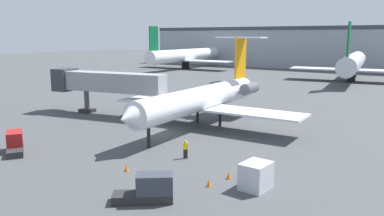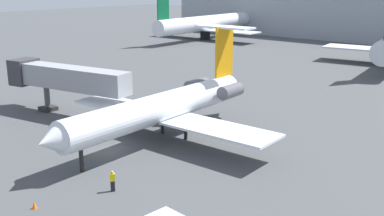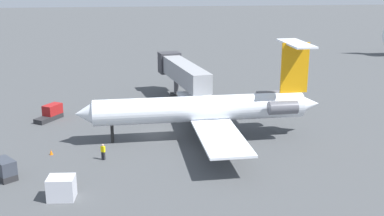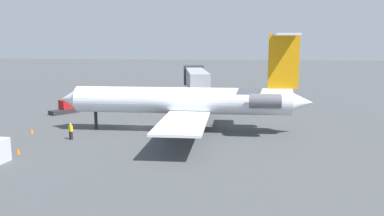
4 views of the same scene
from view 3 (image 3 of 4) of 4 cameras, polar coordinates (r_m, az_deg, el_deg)
The scene contains 10 objects.
ground_plane at distance 55.73m, azimuth -4.48°, elevation -3.33°, with size 400.00×400.00×0.10m, color #424447.
regional_jet at distance 53.76m, azimuth 1.82°, elevation 0.03°, with size 24.51×27.92×10.70m.
jet_bridge at distance 68.87m, azimuth -1.32°, elevation 4.44°, with size 17.42×6.19×6.17m.
ground_crew_marshaller at distance 49.17m, azimuth -10.57°, elevation -5.16°, with size 0.44×0.48×1.69m.
baggage_tug_lead at distance 63.76m, azimuth -16.50°, elevation -0.59°, with size 4.12×3.35×1.90m.
baggage_tug_trailing at distance 47.63m, azimuth -21.64°, elevation -6.83°, with size 4.01×3.57×1.90m.
cargo_container_uld at distance 41.92m, azimuth -15.32°, elevation -9.19°, with size 1.94×2.34×1.96m.
traffic_cone_near at distance 45.17m, azimuth -16.68°, elevation -8.38°, with size 0.36×0.36×0.55m.
traffic_cone_mid at distance 51.93m, azimuth -16.47°, elevation -5.08°, with size 0.36×0.36×0.55m.
traffic_cone_far at distance 44.42m, azimuth -13.98°, elevation -8.59°, with size 0.36×0.36×0.55m.
Camera 3 is at (52.50, -1.75, 18.57)m, focal length 44.66 mm.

